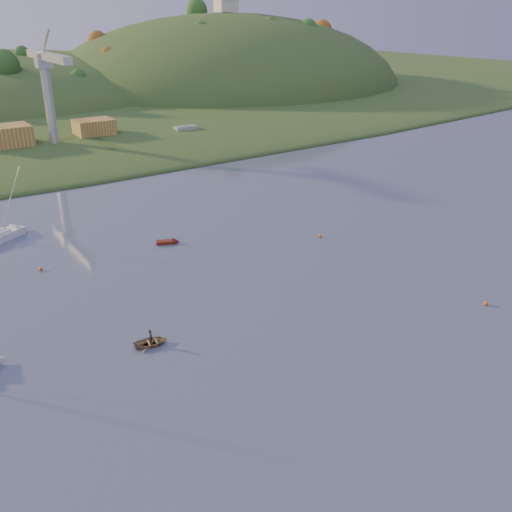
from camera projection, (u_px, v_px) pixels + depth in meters
shore_slope at (4, 125)px, 166.18m from camera, size 640.00×150.00×7.00m
hill_center at (5, 103)px, 205.48m from camera, size 140.00×120.00×36.00m
hill_right at (228, 90)px, 237.87m from camera, size 150.00×130.00×60.00m
hilltop_house at (226, 3)px, 224.55m from camera, size 9.00×7.00×6.45m
wharf at (66, 146)px, 135.65m from camera, size 42.00×16.00×2.40m
shed_west at (5, 137)px, 128.28m from camera, size 11.00×8.00×4.80m
shed_east at (94, 128)px, 140.01m from camera, size 9.00×7.00×4.00m
dock_crane at (48, 79)px, 124.99m from camera, size 3.20×28.00×20.30m
canoe at (151, 342)px, 57.46m from camera, size 3.85×3.03×0.72m
paddler at (151, 339)px, 57.30m from camera, size 0.46×0.62×1.54m
red_tender at (171, 242)px, 82.55m from camera, size 3.52×2.31×1.14m
work_vessel at (186, 135)px, 148.04m from camera, size 13.65×5.43×3.45m
buoy_0 at (486, 303)px, 65.28m from camera, size 0.50×0.50×0.50m
buoy_1 at (320, 236)px, 84.63m from camera, size 0.50×0.50×0.50m
buoy_3 at (41, 269)px, 73.93m from camera, size 0.50×0.50×0.50m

